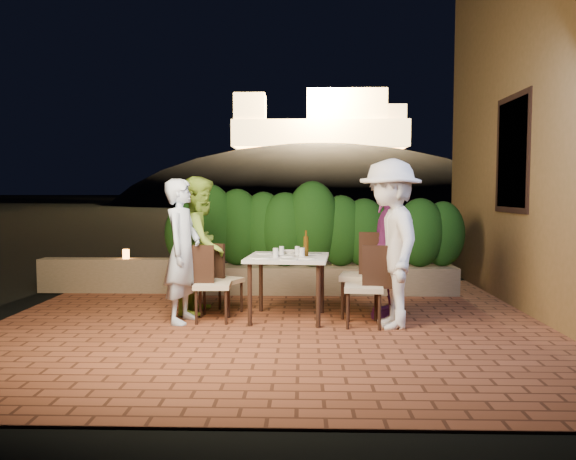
{
  "coord_description": "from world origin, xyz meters",
  "views": [
    {
      "loc": [
        0.04,
        -5.98,
        1.51
      ],
      "look_at": [
        -0.13,
        0.67,
        1.05
      ],
      "focal_mm": 35.0,
      "sensor_mm": 36.0,
      "label": 1
    }
  ],
  "objects_px": {
    "chair_right_front": "(364,286)",
    "diner_green": "(201,245)",
    "chair_left_back": "(223,279)",
    "diner_blue": "(183,251)",
    "bowl": "(289,252)",
    "dining_table": "(288,288)",
    "beer_bottle": "(306,243)",
    "diner_white": "(390,244)",
    "diner_purple": "(389,249)",
    "chair_right_back": "(361,275)",
    "parapet_lamp": "(126,254)",
    "chair_left_front": "(213,283)"
  },
  "relations": [
    {
      "from": "chair_right_front",
      "to": "diner_green",
      "type": "relative_size",
      "value": 0.54
    },
    {
      "from": "chair_left_back",
      "to": "diner_blue",
      "type": "xyz_separation_m",
      "value": [
        -0.4,
        -0.47,
        0.39
      ]
    },
    {
      "from": "chair_left_back",
      "to": "diner_green",
      "type": "bearing_deg",
      "value": -166.16
    },
    {
      "from": "bowl",
      "to": "diner_green",
      "type": "distance_m",
      "value": 1.11
    },
    {
      "from": "dining_table",
      "to": "beer_bottle",
      "type": "relative_size",
      "value": 3.07
    },
    {
      "from": "diner_white",
      "to": "diner_purple",
      "type": "distance_m",
      "value": 0.49
    },
    {
      "from": "chair_right_back",
      "to": "diner_purple",
      "type": "distance_m",
      "value": 0.46
    },
    {
      "from": "diner_purple",
      "to": "diner_blue",
      "type": "bearing_deg",
      "value": -71.5
    },
    {
      "from": "diner_green",
      "to": "diner_blue",
      "type": "bearing_deg",
      "value": 173.22
    },
    {
      "from": "chair_left_back",
      "to": "diner_blue",
      "type": "relative_size",
      "value": 0.52
    },
    {
      "from": "beer_bottle",
      "to": "diner_green",
      "type": "xyz_separation_m",
      "value": [
        -1.3,
        0.36,
        -0.06
      ]
    },
    {
      "from": "chair_left_back",
      "to": "chair_right_front",
      "type": "xyz_separation_m",
      "value": [
        1.67,
        -0.61,
        0.02
      ]
    },
    {
      "from": "chair_right_front",
      "to": "chair_right_back",
      "type": "distance_m",
      "value": 0.48
    },
    {
      "from": "dining_table",
      "to": "chair_right_front",
      "type": "height_order",
      "value": "chair_right_front"
    },
    {
      "from": "chair_right_front",
      "to": "parapet_lamp",
      "type": "xyz_separation_m",
      "value": [
        -3.33,
        2.06,
        0.11
      ]
    },
    {
      "from": "beer_bottle",
      "to": "bowl",
      "type": "xyz_separation_m",
      "value": [
        -0.2,
        0.29,
        -0.13
      ]
    },
    {
      "from": "diner_blue",
      "to": "diner_green",
      "type": "distance_m",
      "value": 0.55
    },
    {
      "from": "dining_table",
      "to": "chair_left_back",
      "type": "distance_m",
      "value": 0.86
    },
    {
      "from": "chair_left_back",
      "to": "diner_green",
      "type": "distance_m",
      "value": 0.5
    },
    {
      "from": "chair_left_back",
      "to": "chair_right_back",
      "type": "distance_m",
      "value": 1.69
    },
    {
      "from": "bowl",
      "to": "diner_green",
      "type": "relative_size",
      "value": 0.1
    },
    {
      "from": "chair_left_front",
      "to": "diner_green",
      "type": "xyz_separation_m",
      "value": [
        -0.22,
        0.49,
        0.4
      ]
    },
    {
      "from": "diner_white",
      "to": "diner_green",
      "type": "bearing_deg",
      "value": -113.34
    },
    {
      "from": "dining_table",
      "to": "beer_bottle",
      "type": "distance_m",
      "value": 0.57
    },
    {
      "from": "beer_bottle",
      "to": "chair_right_back",
      "type": "relative_size",
      "value": 0.3
    },
    {
      "from": "diner_green",
      "to": "diner_white",
      "type": "distance_m",
      "value": 2.34
    },
    {
      "from": "chair_left_front",
      "to": "diner_white",
      "type": "distance_m",
      "value": 2.08
    },
    {
      "from": "chair_right_front",
      "to": "chair_right_back",
      "type": "height_order",
      "value": "chair_right_back"
    },
    {
      "from": "chair_right_front",
      "to": "chair_right_back",
      "type": "relative_size",
      "value": 0.89
    },
    {
      "from": "chair_left_back",
      "to": "parapet_lamp",
      "type": "height_order",
      "value": "chair_left_back"
    },
    {
      "from": "beer_bottle",
      "to": "parapet_lamp",
      "type": "xyz_separation_m",
      "value": [
        -2.69,
        1.74,
        -0.33
      ]
    },
    {
      "from": "bowl",
      "to": "chair_right_back",
      "type": "bearing_deg",
      "value": -8.96
    },
    {
      "from": "chair_right_back",
      "to": "diner_green",
      "type": "bearing_deg",
      "value": 4.49
    },
    {
      "from": "bowl",
      "to": "diner_green",
      "type": "height_order",
      "value": "diner_green"
    },
    {
      "from": "bowl",
      "to": "parapet_lamp",
      "type": "relative_size",
      "value": 1.15
    },
    {
      "from": "chair_left_front",
      "to": "diner_blue",
      "type": "height_order",
      "value": "diner_blue"
    },
    {
      "from": "dining_table",
      "to": "chair_left_front",
      "type": "distance_m",
      "value": 0.88
    },
    {
      "from": "chair_left_front",
      "to": "chair_right_back",
      "type": "relative_size",
      "value": 0.87
    },
    {
      "from": "diner_white",
      "to": "parapet_lamp",
      "type": "distance_m",
      "value": 4.19
    },
    {
      "from": "bowl",
      "to": "diner_purple",
      "type": "bearing_deg",
      "value": -7.0
    },
    {
      "from": "dining_table",
      "to": "chair_left_front",
      "type": "height_order",
      "value": "chair_left_front"
    },
    {
      "from": "diner_white",
      "to": "bowl",
      "type": "bearing_deg",
      "value": -124.98
    },
    {
      "from": "bowl",
      "to": "chair_left_back",
      "type": "height_order",
      "value": "chair_left_back"
    },
    {
      "from": "beer_bottle",
      "to": "chair_left_front",
      "type": "bearing_deg",
      "value": -173.16
    },
    {
      "from": "bowl",
      "to": "diner_white",
      "type": "xyz_separation_m",
      "value": [
        1.13,
        -0.62,
        0.16
      ]
    },
    {
      "from": "parapet_lamp",
      "to": "chair_right_back",
      "type": "bearing_deg",
      "value": -25.4
    },
    {
      "from": "diner_purple",
      "to": "chair_left_back",
      "type": "bearing_deg",
      "value": -83.35
    },
    {
      "from": "diner_white",
      "to": "parapet_lamp",
      "type": "relative_size",
      "value": 13.31
    },
    {
      "from": "beer_bottle",
      "to": "chair_left_back",
      "type": "bearing_deg",
      "value": 163.96
    },
    {
      "from": "chair_left_back",
      "to": "diner_purple",
      "type": "height_order",
      "value": "diner_purple"
    }
  ]
}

